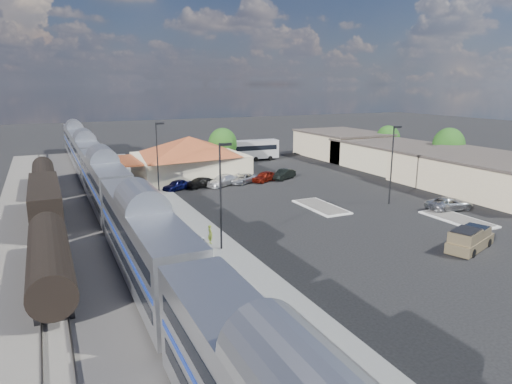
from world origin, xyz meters
name	(u,v)px	position (x,y,z in m)	size (l,w,h in m)	color
ground	(299,216)	(0.00, 0.00, 0.00)	(280.00, 280.00, 0.00)	black
railbed	(80,220)	(-21.00, 8.00, 0.06)	(16.00, 100.00, 0.12)	#4C4944
platform	(172,215)	(-12.00, 6.00, 0.09)	(5.50, 92.00, 0.18)	gray
passenger_train	(104,184)	(-18.00, 11.48, 2.87)	(3.00, 104.00, 5.55)	silver
freight_cars	(46,204)	(-24.00, 8.61, 1.93)	(2.80, 46.00, 4.00)	black
station_depot	(189,157)	(-4.56, 24.00, 3.13)	(18.35, 12.24, 6.20)	#BEB28B
buildings_east	(408,158)	(28.00, 14.28, 2.27)	(14.40, 51.40, 4.80)	#C6B28C
traffic_island_south	(321,207)	(4.00, 2.00, 0.10)	(3.30, 7.50, 0.21)	silver
traffic_island_north	(458,219)	(14.00, -8.00, 0.10)	(3.30, 7.50, 0.21)	silver
lamp_plat_s	(222,188)	(-10.90, -6.00, 5.34)	(1.08, 0.25, 9.00)	black
lamp_plat_n	(158,152)	(-10.90, 16.00, 5.34)	(1.08, 0.25, 9.00)	black
lamp_lot	(393,158)	(12.10, 0.00, 5.34)	(1.08, 0.25, 9.00)	black
tree_east_b	(449,145)	(34.00, 12.00, 4.22)	(4.94, 4.94, 6.96)	#382314
tree_east_c	(388,139)	(34.00, 26.00, 3.76)	(4.41, 4.41, 6.21)	#382314
tree_depot	(223,144)	(3.00, 30.00, 4.02)	(4.71, 4.71, 6.63)	#382314
pickup_truck	(470,239)	(8.00, -14.54, 0.90)	(5.84, 3.74, 1.90)	tan
suv	(449,204)	(16.18, -4.89, 0.73)	(2.43, 5.27, 1.46)	#989A9F
coach_bus	(247,149)	(9.64, 34.94, 2.11)	(11.53, 3.08, 3.66)	silver
person_a	(210,234)	(-11.41, -4.41, 1.00)	(0.60, 0.39, 1.65)	#AEC73E
person_b	(202,248)	(-13.16, -7.57, 1.07)	(0.86, 0.67, 1.78)	silver
parked_car_a	(177,185)	(-8.32, 17.34, 0.69)	(1.64, 4.07, 1.39)	#0D0F44
parked_car_b	(200,183)	(-5.12, 17.64, 0.66)	(1.40, 4.01, 1.32)	black
parked_car_c	(223,180)	(-1.92, 17.34, 0.75)	(2.11, 5.18, 1.50)	silver
parked_car_d	(243,179)	(1.28, 17.64, 0.66)	(2.19, 4.75, 1.32)	#9A9BA2
parked_car_e	(265,176)	(4.48, 17.34, 0.74)	(1.75, 4.36, 1.48)	maroon
parked_car_f	(284,174)	(7.68, 17.64, 0.74)	(1.56, 4.47, 1.47)	black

